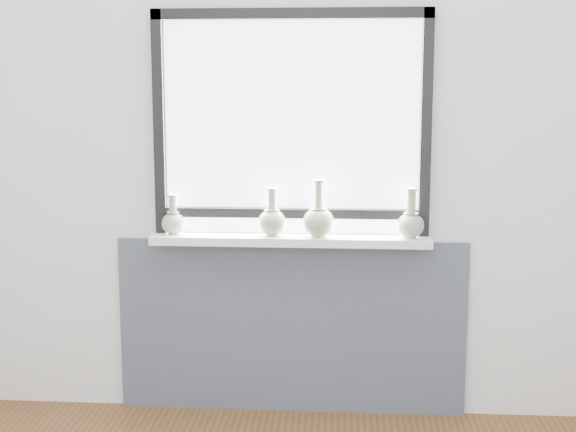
# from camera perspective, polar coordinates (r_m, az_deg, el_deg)

# --- Properties ---
(back_wall) EXTENTS (3.60, 0.02, 2.60)m
(back_wall) POSITION_cam_1_polar(r_m,az_deg,el_deg) (3.83, 0.28, 4.77)
(back_wall) COLOR silver
(back_wall) RESTS_ON ground
(apron_panel) EXTENTS (1.70, 0.03, 0.86)m
(apron_panel) POSITION_cam_1_polar(r_m,az_deg,el_deg) (3.97, 0.24, -7.89)
(apron_panel) COLOR #40495C
(apron_panel) RESTS_ON ground
(windowsill) EXTENTS (1.32, 0.18, 0.04)m
(windowsill) POSITION_cam_1_polar(r_m,az_deg,el_deg) (3.79, 0.17, -1.70)
(windowsill) COLOR white
(windowsill) RESTS_ON apron_panel
(window) EXTENTS (1.30, 0.06, 1.05)m
(window) POSITION_cam_1_polar(r_m,az_deg,el_deg) (3.78, 0.24, 6.86)
(window) COLOR black
(window) RESTS_ON windowsill
(vase_a) EXTENTS (0.11, 0.11, 0.19)m
(vase_a) POSITION_cam_1_polar(r_m,az_deg,el_deg) (3.85, -8.16, -0.36)
(vase_a) COLOR #94A781
(vase_a) RESTS_ON windowsill
(vase_b) EXTENTS (0.13, 0.13, 0.23)m
(vase_b) POSITION_cam_1_polar(r_m,az_deg,el_deg) (3.77, -1.14, -0.31)
(vase_b) COLOR #94A781
(vase_b) RESTS_ON windowsill
(vase_c) EXTENTS (0.15, 0.15, 0.27)m
(vase_c) POSITION_cam_1_polar(r_m,az_deg,el_deg) (3.75, 2.18, -0.28)
(vase_c) COLOR #94A781
(vase_c) RESTS_ON windowsill
(vase_d) EXTENTS (0.13, 0.13, 0.23)m
(vase_d) POSITION_cam_1_polar(r_m,az_deg,el_deg) (3.76, 8.71, -0.45)
(vase_d) COLOR #94A781
(vase_d) RESTS_ON windowsill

